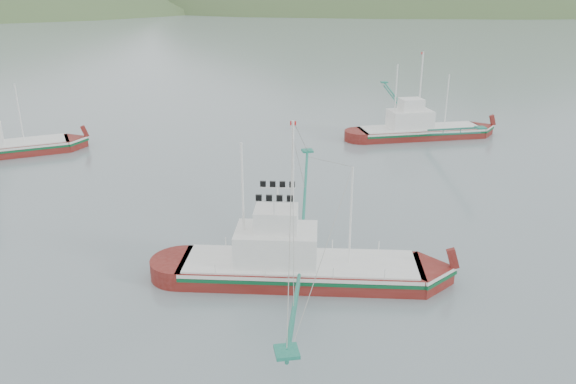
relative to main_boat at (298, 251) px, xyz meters
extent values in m
plane|color=slate|center=(0.53, 0.73, -1.95)|extent=(1200.00, 1200.00, 0.00)
cube|color=#61130E|center=(0.16, -0.04, -1.76)|extent=(15.04, 7.06, 1.94)
cube|color=silver|center=(0.16, -0.04, -0.93)|extent=(14.77, 7.07, 0.21)
cube|color=#0B4D28|center=(0.16, -0.04, -1.17)|extent=(14.78, 7.09, 0.21)
cube|color=silver|center=(0.16, -0.04, -0.74)|extent=(14.29, 6.70, 0.12)
cube|color=silver|center=(-1.25, 0.29, 0.28)|extent=(5.42, 4.12, 2.13)
cube|color=silver|center=(-1.25, 0.29, 2.02)|extent=(2.94, 2.65, 1.36)
cylinder|color=white|center=(-0.31, 0.07, 3.57)|extent=(0.16, 0.16, 8.72)
cylinder|color=white|center=(-3.14, 0.73, 2.92)|extent=(0.14, 0.14, 7.42)
cylinder|color=white|center=(2.99, -0.69, 2.27)|extent=(0.12, 0.12, 6.11)
cylinder|color=white|center=(-23.71, 31.84, 2.31)|extent=(0.12, 0.12, 6.17)
cube|color=#61130E|center=(20.40, 30.89, -1.76)|extent=(14.61, 4.14, 1.94)
cube|color=silver|center=(20.40, 30.89, -0.93)|extent=(14.32, 4.21, 0.21)
cube|color=#0B4D28|center=(20.40, 30.89, -1.17)|extent=(14.32, 4.23, 0.21)
cube|color=silver|center=(20.40, 30.89, -0.74)|extent=(13.88, 3.93, 0.12)
cube|color=silver|center=(18.94, 30.86, 0.28)|extent=(4.90, 3.19, 2.13)
cube|color=silver|center=(18.94, 30.86, 2.03)|extent=(2.56, 2.18, 1.36)
cylinder|color=white|center=(19.91, 30.88, 3.58)|extent=(0.16, 0.16, 8.73)
cylinder|color=white|center=(17.00, 30.83, 2.92)|extent=(0.14, 0.14, 7.42)
cylinder|color=white|center=(23.30, 30.94, 2.27)|extent=(0.12, 0.12, 6.11)
ellipsoid|color=#3D562C|center=(240.53, 430.73, -1.95)|extent=(684.00, 432.00, 306.00)
ellipsoid|color=slate|center=(30.53, 560.73, -1.95)|extent=(960.00, 400.00, 240.00)
camera|label=1|loc=(-5.60, -29.75, 14.96)|focal=35.00mm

